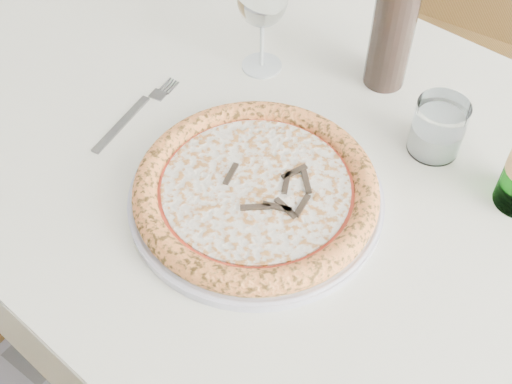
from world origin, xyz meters
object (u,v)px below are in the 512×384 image
Objects in this scene: pizza at (256,189)px; tumbler at (437,131)px; chair_far at (475,32)px; wine_bottle at (395,21)px; wine_glass at (262,1)px; plate at (256,197)px; dining_table at (293,197)px.

tumbler is (0.15, 0.24, 0.01)m from pizza.
pizza is at bearing -90.12° from chair_far.
wine_glass is at bearing -153.85° from wine_bottle.
plate is (-0.00, -0.88, 0.23)m from chair_far.
dining_table is at bearing 90.00° from pizza.
wine_bottle reaches higher than pizza.
wine_bottle reaches higher than plate.
wine_glass is 0.21m from wine_bottle.
wine_glass is (-0.17, 0.25, 0.12)m from plate.
wine_glass is at bearing 139.37° from dining_table.
tumbler is at bearing -0.64° from wine_glass.
pizza is at bearing -55.38° from wine_glass.
dining_table is 17.45× the size of tumbler.
chair_far is 2.74× the size of pizza.
chair_far reaches higher than tumbler.
dining_table is 0.31m from wine_bottle.
pizza is at bearing -161.69° from plate.
wine_bottle is at bearing 87.39° from plate.
wine_glass is 0.33m from tumbler.
dining_table is at bearing -40.63° from wine_glass.
wine_bottle reaches higher than dining_table.
chair_far is 10.74× the size of tumbler.
chair_far is (0.00, 0.78, -0.14)m from dining_table.
chair_far is at bearing 91.43° from wine_bottle.
chair_far is at bearing 103.32° from tumbler.
plate is at bearing 18.31° from pizza.
tumbler is (0.15, 0.24, 0.03)m from plate.
dining_table is 4.24× the size of plate.
wine_glass is (-0.17, 0.25, 0.10)m from pizza.
plate is 1.29× the size of wine_bottle.
chair_far is 0.70m from tumbler.
wine_bottle is (0.02, 0.24, 0.21)m from dining_table.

